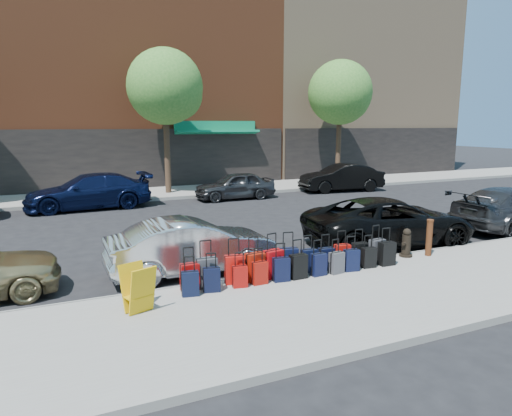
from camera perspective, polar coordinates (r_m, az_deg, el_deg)
name	(u,v)px	position (r m, az deg, el deg)	size (l,w,h in m)	color
ground	(222,236)	(15.19, -4.30, -3.52)	(120.00, 120.00, 0.00)	black
sidewalk_near	(331,303)	(9.59, 9.35, -11.61)	(60.00, 4.00, 0.15)	gray
sidewalk_far	(157,193)	(24.65, -12.27, 1.83)	(60.00, 4.00, 0.15)	gray
curb_near	(285,274)	(11.22, 3.61, -8.18)	(60.00, 0.08, 0.15)	gray
curb_far	(166,199)	(22.70, -11.20, 1.15)	(60.00, 0.08, 0.15)	gray
building_center	(125,25)	(32.86, -16.11, 21.13)	(17.00, 12.85, 20.00)	brown
building_right	(333,56)	(38.52, 9.58, 18.23)	(15.00, 12.12, 18.00)	#9B7E5F
tree_center	(168,89)	(24.11, -10.97, 14.42)	(3.80, 3.80, 7.27)	black
tree_right	(342,94)	(28.45, 10.71, 13.78)	(3.80, 3.80, 7.27)	black
suitcase_front_0	(190,277)	(9.94, -8.28, -8.51)	(0.39, 0.21, 0.94)	maroon
suitcase_front_1	(207,273)	(10.06, -6.18, -8.03)	(0.45, 0.27, 1.05)	#36373B
suitcase_front_2	(235,269)	(10.24, -2.70, -7.67)	(0.46, 0.30, 1.02)	#AE100B
suitcase_front_3	(255,267)	(10.40, -0.13, -7.38)	(0.45, 0.29, 1.03)	maroon
suitcase_front_4	(273,264)	(10.61, 2.18, -6.98)	(0.47, 0.31, 1.04)	#AF0B0F
suitcase_front_5	(289,261)	(10.85, 4.10, -6.65)	(0.46, 0.31, 1.02)	black
suitcase_front_6	(309,260)	(11.09, 6.59, -6.53)	(0.38, 0.22, 0.89)	black
suitcase_front_7	(326,259)	(11.28, 8.75, -6.31)	(0.38, 0.22, 0.88)	black
suitcase_front_8	(342,255)	(11.60, 10.71, -5.86)	(0.40, 0.25, 0.91)	#A5100A
suitcase_front_9	(360,254)	(11.85, 12.81, -5.58)	(0.39, 0.23, 0.91)	black
suitcase_front_10	(377,251)	(12.14, 14.87, -5.20)	(0.43, 0.28, 0.97)	#37373C
suitcase_back_0	(190,284)	(9.64, -8.23, -9.32)	(0.38, 0.26, 0.84)	black
suitcase_back_1	(212,280)	(9.81, -5.57, -8.90)	(0.39, 0.27, 0.84)	black
suitcase_back_2	(240,276)	(10.03, -2.03, -8.54)	(0.35, 0.24, 0.77)	#950C09
suitcase_back_3	(259,273)	(10.21, 0.43, -8.10)	(0.35, 0.21, 0.82)	maroon
suitcase_back_4	(281,269)	(10.40, 3.16, -7.67)	(0.39, 0.26, 0.88)	black
suitcase_back_5	(298,266)	(10.60, 5.32, -7.28)	(0.39, 0.23, 0.92)	black
suitcase_back_6	(318,264)	(10.86, 7.82, -7.00)	(0.37, 0.23, 0.85)	black
suitcase_back_7	(337,263)	(11.08, 10.04, -6.75)	(0.37, 0.24, 0.83)	#3E3E43
suitcase_back_8	(351,260)	(11.32, 11.83, -6.40)	(0.39, 0.26, 0.85)	black
suitcase_back_9	(369,257)	(11.68, 13.90, -6.02)	(0.36, 0.23, 0.82)	black
suitcase_back_10	(387,254)	(11.98, 16.03, -5.50)	(0.41, 0.24, 0.96)	black
fire_hydrant	(406,244)	(12.89, 18.28, -4.24)	(0.39, 0.35, 0.77)	black
bollard	(429,237)	(13.14, 20.83, -3.42)	(0.18, 0.18, 0.99)	#38190C
display_rack	(138,289)	(8.98, -14.52, -9.79)	(0.67, 0.70, 0.91)	#D5A10B
car_near_1	(192,246)	(11.39, -7.96, -4.78)	(1.45, 4.15, 1.37)	silver
car_near_2	(390,222)	(14.50, 16.36, -1.64)	(2.42, 5.25, 1.46)	black
car_far_1	(89,191)	(21.20, -20.18, 1.96)	(2.15, 5.29, 1.53)	#0B1334
car_far_2	(235,186)	(22.56, -2.66, 2.82)	(1.59, 3.96, 1.35)	#333336
car_far_3	(341,178)	(25.65, 10.62, 3.75)	(1.59, 4.57, 1.50)	black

